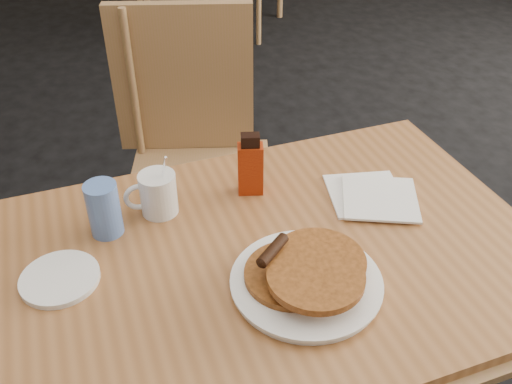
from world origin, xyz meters
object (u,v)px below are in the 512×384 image
pancake_plate (307,277)px  syrup_bottle (250,166)px  main_table (269,266)px  blue_tumbler (104,209)px  coffee_mug (157,193)px  chair_main_far (192,137)px

pancake_plate → syrup_bottle: bearing=93.3°
main_table → blue_tumbler: size_ratio=10.14×
pancake_plate → coffee_mug: size_ratio=1.90×
coffee_mug → syrup_bottle: 0.22m
main_table → blue_tumbler: (-0.32, 0.16, 0.10)m
syrup_bottle → blue_tumbler: (-0.34, -0.06, -0.01)m
coffee_mug → blue_tumbler: size_ratio=1.26×
main_table → syrup_bottle: 0.25m
chair_main_far → syrup_bottle: chair_main_far is taller
coffee_mug → blue_tumbler: bearing=-160.5°
main_table → chair_main_far: 0.76m
chair_main_far → coffee_mug: chair_main_far is taller
pancake_plate → coffee_mug: bearing=127.4°
chair_main_far → blue_tumbler: chair_main_far is taller
syrup_bottle → blue_tumbler: size_ratio=1.26×
coffee_mug → blue_tumbler: 0.13m
pancake_plate → syrup_bottle: size_ratio=1.90×
main_table → coffee_mug: size_ratio=8.02×
syrup_bottle → main_table: bearing=-81.9°
main_table → coffee_mug: 0.30m
coffee_mug → syrup_bottle: (0.22, 0.02, 0.02)m
main_table → blue_tumbler: bearing=153.4°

